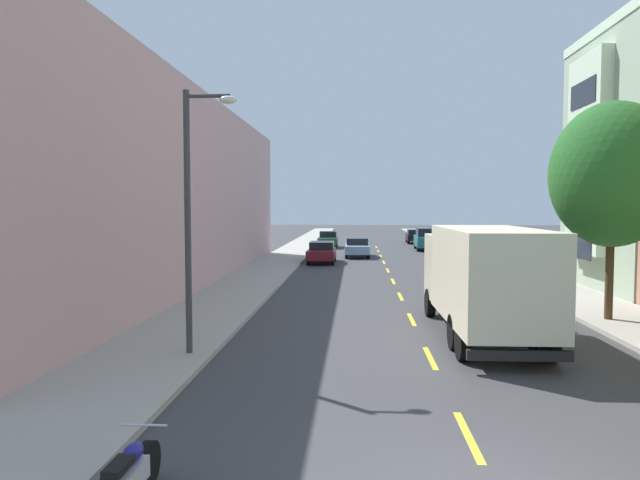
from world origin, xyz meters
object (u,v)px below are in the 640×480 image
street_tree_second (612,175)px  parked_wagon_white (445,249)px  parked_suv_teal (427,239)px  parked_motorcycle (128,479)px  street_lamp (194,202)px  parked_hatchback_forest (328,239)px  delivery_box_truck (483,275)px  moving_sky_sedan (357,247)px  parked_sedan_black (415,236)px  parked_sedan_burgundy (322,252)px

street_tree_second → parked_wagon_white: 22.22m
parked_suv_teal → parked_wagon_white: bearing=-89.5°
parked_wagon_white → parked_motorcycle: 35.41m
parked_wagon_white → street_tree_second: bearing=-84.6°
street_lamp → parked_hatchback_forest: street_lamp is taller
delivery_box_truck → parked_suv_teal: bearing=85.9°
parked_hatchback_forest → moving_sky_sedan: parked_hatchback_forest is taller
street_lamp → parked_suv_teal: (10.20, 36.61, -2.98)m
street_tree_second → parked_hatchback_forest: 36.02m
delivery_box_truck → parked_motorcycle: bearing=-123.0°
street_lamp → parked_sedan_black: bearing=77.6°
street_tree_second → parked_motorcycle: (-11.15, -12.48, -4.45)m
street_tree_second → parked_hatchback_forest: street_tree_second is taller
parked_wagon_white → parked_hatchback_forest: bearing=125.6°
parked_sedan_burgundy → parked_motorcycle: 32.10m
parked_wagon_white → parked_sedan_burgundy: bearing=-166.0°
parked_hatchback_forest → parked_motorcycle: size_ratio=1.95×
street_tree_second → parked_motorcycle: 17.32m
street_lamp → parked_sedan_burgundy: street_lamp is taller
street_lamp → parked_sedan_burgundy: size_ratio=1.46×
parked_sedan_black → parked_motorcycle: parked_sedan_black is taller
delivery_box_truck → street_lamp: bearing=-160.3°
street_tree_second → delivery_box_truck: (-4.60, -2.40, -3.00)m
parked_wagon_white → parked_sedan_black: bearing=90.4°
parked_sedan_burgundy → parked_wagon_white: size_ratio=0.95×
street_lamp → parked_wagon_white: street_lamp is taller
parked_sedan_black → moving_sky_sedan: bearing=-110.0°
street_lamp → parked_motorcycle: (1.19, -7.31, -3.55)m
parked_sedan_black → parked_suv_teal: (0.04, -9.42, 0.24)m
moving_sky_sedan → parked_sedan_burgundy: bearing=-117.0°
parked_hatchback_forest → parked_wagon_white: size_ratio=0.84×
moving_sky_sedan → parked_motorcycle: bearing=-94.6°
parked_sedan_black → parked_wagon_white: bearing=-89.6°
delivery_box_truck → parked_wagon_white: (2.53, 24.15, -1.06)m
street_lamp → parked_hatchback_forest: (1.44, 39.25, -3.21)m
parked_sedan_burgundy → parked_wagon_white: bearing=14.0°
parked_hatchback_forest → parked_suv_teal: size_ratio=0.82×
delivery_box_truck → parked_motorcycle: size_ratio=3.88×
street_lamp → parked_sedan_black: 47.24m
moving_sky_sedan → parked_motorcycle: size_ratio=2.19×
parked_suv_teal → moving_sky_sedan: bearing=-130.6°
parked_sedan_burgundy → parked_hatchback_forest: 14.46m
parked_motorcycle → parked_suv_teal: bearing=78.4°
parked_wagon_white → parked_suv_teal: bearing=90.5°
street_tree_second → parked_sedan_black: bearing=93.1°
parked_sedan_black → street_lamp: bearing=-102.4°
parked_hatchback_forest → parked_sedan_black: (8.71, 6.77, -0.01)m
delivery_box_truck → parked_hatchback_forest: 37.04m
delivery_box_truck → parked_suv_teal: delivery_box_truck is taller
street_lamp → parked_sedan_burgundy: bearing=86.0°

